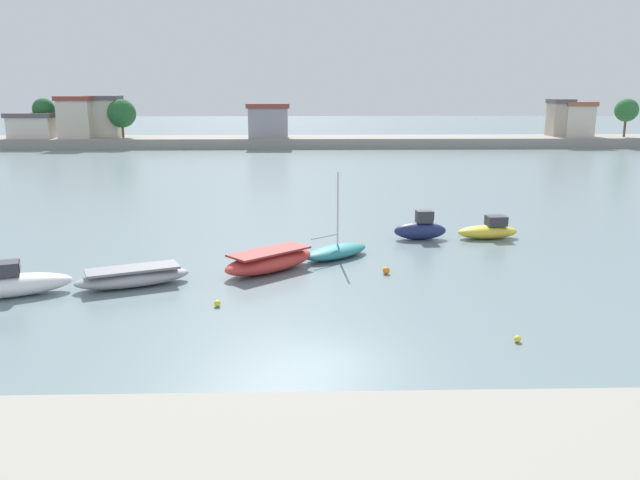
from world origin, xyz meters
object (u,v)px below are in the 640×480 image
Objects in this scene: moored_boat_1 at (133,277)px; mooring_buoy_2 at (0,269)px; moored_boat_3 at (336,251)px; moored_boat_5 at (489,230)px; mooring_buoy_0 at (217,303)px; mooring_buoy_1 at (386,271)px; moored_boat_2 at (270,261)px; mooring_buoy_4 at (517,339)px; moored_boat_0 at (7,284)px; moored_boat_4 at (421,229)px.

moored_boat_1 is 21.98× the size of mooring_buoy_2.
moored_boat_3 is 10.80m from moored_boat_5.
moored_boat_3 is 1.22× the size of moored_boat_5.
moored_boat_5 reaches higher than mooring_buoy_0.
mooring_buoy_1 is at bearing -14.85° from moored_boat_1.
moored_boat_2 is 20.65× the size of mooring_buoy_4.
moored_boat_3 reaches higher than mooring_buoy_2.
mooring_buoy_0 is at bearing -30.24° from moored_boat_0.
moored_boat_1 reaches higher than mooring_buoy_4.
mooring_buoy_4 is (21.25, -5.95, -0.46)m from moored_boat_0.
moored_boat_4 reaches higher than mooring_buoy_2.
mooring_buoy_4 reaches higher than mooring_buoy_2.
mooring_buoy_2 is at bearing -171.12° from moored_boat_5.
moored_boat_1 is 6.79m from moored_boat_2.
moored_boat_0 is 1.72× the size of moored_boat_4.
moored_boat_1 is 12.41m from mooring_buoy_1.
moored_boat_1 is (5.24, 1.47, -0.16)m from moored_boat_0.
moored_boat_4 is at bearing -1.16° from moored_boat_3.
moored_boat_5 is (24.96, 10.95, -0.09)m from moored_boat_0.
moored_boat_2 is 13.90m from mooring_buoy_2.
moored_boat_1 is 11.08m from moored_boat_3.
moored_boat_3 reaches higher than moored_boat_4.
mooring_buoy_0 is (-15.34, -12.58, -0.36)m from moored_boat_5.
mooring_buoy_1 reaches higher than mooring_buoy_2.
moored_boat_3 is (15.15, 6.42, -0.21)m from moored_boat_0.
moored_boat_5 reaches higher than moored_boat_1.
moored_boat_3 reaches higher than mooring_buoy_1.
moored_boat_1 is at bearing 155.11° from mooring_buoy_4.
mooring_buoy_4 is (3.72, -9.12, -0.05)m from mooring_buoy_1.
moored_boat_4 is 12.75× the size of mooring_buoy_4.
moored_boat_1 is 1.69× the size of moored_boat_4.
moored_boat_2 is (6.36, 2.37, 0.10)m from moored_boat_1.
moored_boat_2 reaches higher than mooring_buoy_1.
mooring_buoy_2 is at bearing -166.62° from moored_boat_4.
mooring_buoy_4 is (-3.71, -16.90, -0.38)m from moored_boat_5.
mooring_buoy_0 is at bearing -164.28° from moored_boat_3.
moored_boat_1 reaches higher than mooring_buoy_2.
moored_boat_3 is at bearing 3.81° from moored_boat_1.
moored_boat_0 is 5.45m from moored_boat_1.
moored_boat_0 is 21.89× the size of mooring_buoy_4.
moored_boat_3 is at bearing 55.50° from mooring_buoy_0.
moored_boat_3 is at bearing 7.22° from mooring_buoy_2.
mooring_buoy_4 is at bearing -90.59° from moored_boat_4.
moored_boat_1 is at bearing 159.03° from moored_boat_2.
mooring_buoy_2 is 0.98× the size of mooring_buoy_4.
moored_boat_3 is 18.84× the size of mooring_buoy_2.
moored_boat_4 is (15.40, 9.33, 0.21)m from moored_boat_1.
moored_boat_1 is 5.37m from mooring_buoy_0.
moored_boat_4 is at bearing 7.02° from moored_boat_0.
mooring_buoy_4 is at bearing -107.38° from moored_boat_5.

